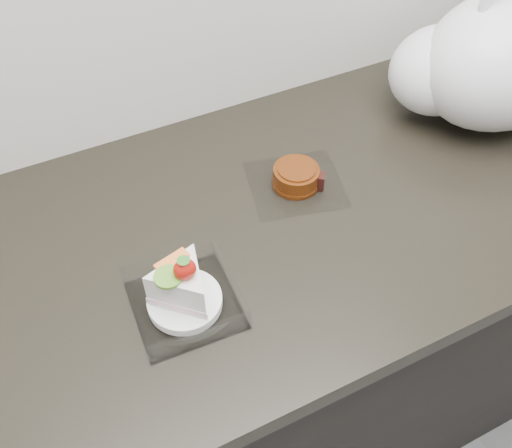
# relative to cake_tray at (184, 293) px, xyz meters

# --- Properties ---
(counter) EXTENTS (2.04, 0.64, 0.90)m
(counter) POSITION_rel_cake_tray_xyz_m (0.17, 0.11, -0.48)
(counter) COLOR black
(counter) RESTS_ON ground
(cake_tray) EXTENTS (0.16, 0.16, 0.12)m
(cake_tray) POSITION_rel_cake_tray_xyz_m (0.00, 0.00, 0.00)
(cake_tray) COLOR white
(cake_tray) RESTS_ON counter
(mooncake_wrap) EXTENTS (0.20, 0.19, 0.04)m
(mooncake_wrap) POSITION_rel_cake_tray_xyz_m (0.27, 0.15, -0.02)
(mooncake_wrap) COLOR white
(mooncake_wrap) RESTS_ON counter
(plastic_bag) EXTENTS (0.43, 0.36, 0.32)m
(plastic_bag) POSITION_rel_cake_tray_xyz_m (0.70, 0.17, 0.09)
(plastic_bag) COLOR white
(plastic_bag) RESTS_ON counter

